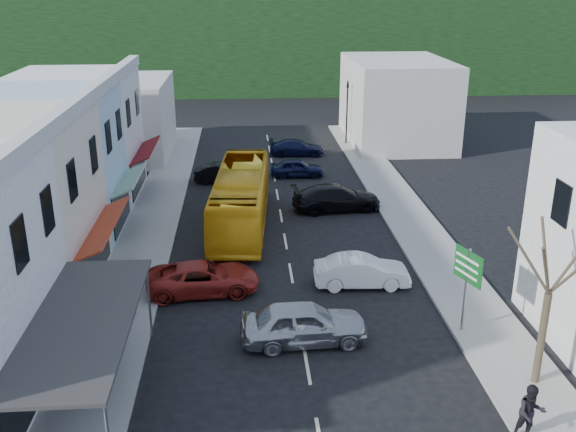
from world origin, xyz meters
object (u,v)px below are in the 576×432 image
object	(u,v)px
car_red	(203,278)
direction_sign	(465,292)
car_silver	(304,326)
street_tree	(549,294)
bus	(241,199)
pedestrian_right	(530,415)
traffic_signal	(347,113)
car_white	(362,272)
pedestrian_left	(131,296)

from	to	relation	value
car_red	direction_sign	size ratio (longest dim) A/B	1.26
car_silver	street_tree	world-z (taller)	street_tree
bus	pedestrian_right	bearing A→B (deg)	-61.51
street_tree	traffic_signal	xyz separation A→B (m)	(-1.23, 34.69, -0.85)
car_red	pedestrian_right	xyz separation A→B (m)	(10.39, -10.80, 0.30)
direction_sign	traffic_signal	size ratio (longest dim) A/B	0.68
bus	street_tree	world-z (taller)	street_tree
street_tree	direction_sign	bearing A→B (deg)	111.74
pedestrian_right	car_red	bearing A→B (deg)	135.00
car_red	direction_sign	world-z (taller)	direction_sign
traffic_signal	pedestrian_right	bearing A→B (deg)	82.79
street_tree	traffic_signal	size ratio (longest dim) A/B	1.31
pedestrian_right	traffic_signal	distance (m)	37.62
car_silver	direction_sign	bearing A→B (deg)	-91.26
bus	car_red	distance (m)	8.62
car_red	direction_sign	bearing A→B (deg)	-117.31
car_red	pedestrian_right	size ratio (longest dim) A/B	2.71
car_white	street_tree	size ratio (longest dim) A/B	0.62
car_silver	car_white	world-z (taller)	same
street_tree	car_white	bearing A→B (deg)	120.17
pedestrian_right	traffic_signal	size ratio (longest dim) A/B	0.31
car_red	car_white	bearing A→B (deg)	-93.72
car_silver	pedestrian_left	xyz separation A→B (m)	(-6.98, 2.42, 0.30)
bus	traffic_signal	bearing A→B (deg)	68.22
car_white	pedestrian_right	xyz separation A→B (m)	(3.16, -10.95, 0.30)
bus	direction_sign	size ratio (longest dim) A/B	3.17
pedestrian_left	car_white	bearing A→B (deg)	-72.60
car_red	bus	bearing A→B (deg)	-16.56
street_tree	bus	bearing A→B (deg)	121.99
bus	street_tree	distance (m)	19.34
car_silver	pedestrian_left	world-z (taller)	pedestrian_left
bus	car_white	distance (m)	9.95
pedestrian_left	direction_sign	world-z (taller)	direction_sign
traffic_signal	pedestrian_left	bearing A→B (deg)	58.14
car_silver	traffic_signal	bearing A→B (deg)	-15.11
bus	car_silver	bearing A→B (deg)	-75.28
car_silver	street_tree	xyz separation A→B (m)	(7.79, -3.37, 2.86)
car_white	traffic_signal	world-z (taller)	traffic_signal
bus	car_red	bearing A→B (deg)	-97.44
pedestrian_right	street_tree	bearing A→B (deg)	63.16
pedestrian_right	street_tree	size ratio (longest dim) A/B	0.24
pedestrian_right	direction_sign	distance (m)	6.53
traffic_signal	bus	bearing A→B (deg)	57.25
car_red	traffic_signal	distance (m)	28.90
pedestrian_right	street_tree	xyz separation A→B (m)	(1.53, 2.89, 2.56)
bus	traffic_signal	world-z (taller)	traffic_signal
street_tree	traffic_signal	distance (m)	34.73
pedestrian_left	pedestrian_right	xyz separation A→B (m)	(13.24, -8.67, 0.00)
direction_sign	pedestrian_left	bearing A→B (deg)	152.35
bus	pedestrian_left	size ratio (longest dim) A/B	6.82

